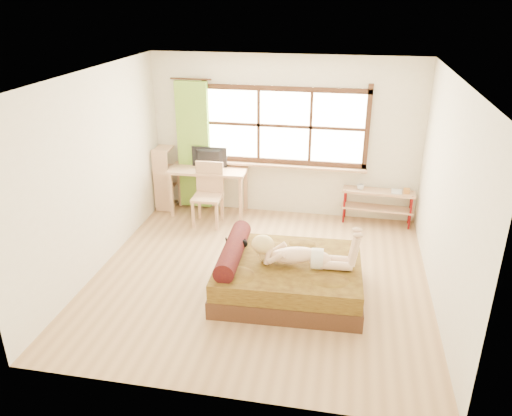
% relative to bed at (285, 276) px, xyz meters
% --- Properties ---
extents(floor, '(4.50, 4.50, 0.00)m').
position_rel_bed_xyz_m(floor, '(-0.39, 0.32, -0.25)').
color(floor, '#9E754C').
rests_on(floor, ground).
extents(ceiling, '(4.50, 4.50, 0.00)m').
position_rel_bed_xyz_m(ceiling, '(-0.39, 0.32, 2.45)').
color(ceiling, white).
rests_on(ceiling, wall_back).
extents(wall_back, '(4.50, 0.00, 4.50)m').
position_rel_bed_xyz_m(wall_back, '(-0.39, 2.57, 1.10)').
color(wall_back, silver).
rests_on(wall_back, floor).
extents(wall_front, '(4.50, 0.00, 4.50)m').
position_rel_bed_xyz_m(wall_front, '(-0.39, -1.93, 1.10)').
color(wall_front, silver).
rests_on(wall_front, floor).
extents(wall_left, '(0.00, 4.50, 4.50)m').
position_rel_bed_xyz_m(wall_left, '(-2.64, 0.32, 1.10)').
color(wall_left, silver).
rests_on(wall_left, floor).
extents(wall_right, '(0.00, 4.50, 4.50)m').
position_rel_bed_xyz_m(wall_right, '(1.86, 0.32, 1.10)').
color(wall_right, silver).
rests_on(wall_right, floor).
extents(window, '(2.80, 0.16, 1.46)m').
position_rel_bed_xyz_m(window, '(-0.39, 2.54, 1.26)').
color(window, '#FFEDBF').
rests_on(window, wall_back).
extents(curtain, '(0.55, 0.10, 2.20)m').
position_rel_bed_xyz_m(curtain, '(-1.94, 2.45, 0.90)').
color(curtain, '#519428').
rests_on(curtain, wall_back).
extents(bed, '(1.89, 1.54, 0.70)m').
position_rel_bed_xyz_m(bed, '(0.00, 0.00, 0.00)').
color(bed, black).
rests_on(bed, floor).
extents(woman, '(1.30, 0.42, 0.55)m').
position_rel_bed_xyz_m(woman, '(0.20, -0.05, 0.49)').
color(woman, beige).
rests_on(woman, bed).
extents(kitten, '(0.28, 0.12, 0.22)m').
position_rel_bed_xyz_m(kitten, '(-0.67, 0.10, 0.32)').
color(kitten, black).
rests_on(kitten, bed).
extents(desk, '(1.33, 0.64, 0.82)m').
position_rel_bed_xyz_m(desk, '(-1.64, 2.27, 0.46)').
color(desk, tan).
rests_on(desk, floor).
extents(monitor, '(0.61, 0.10, 0.35)m').
position_rel_bed_xyz_m(monitor, '(-1.64, 2.32, 0.75)').
color(monitor, black).
rests_on(monitor, desk).
extents(chair, '(0.47, 0.47, 1.03)m').
position_rel_bed_xyz_m(chair, '(-1.55, 1.91, 0.32)').
color(chair, tan).
rests_on(chair, floor).
extents(pipe_shelf, '(1.18, 0.37, 0.66)m').
position_rel_bed_xyz_m(pipe_shelf, '(1.23, 2.39, 0.18)').
color(pipe_shelf, tan).
rests_on(pipe_shelf, floor).
extents(cup, '(0.12, 0.12, 0.09)m').
position_rel_bed_xyz_m(cup, '(0.92, 2.39, 0.38)').
color(cup, gray).
rests_on(cup, pipe_shelf).
extents(book, '(0.18, 0.24, 0.02)m').
position_rel_bed_xyz_m(book, '(1.42, 2.39, 0.34)').
color(book, gray).
rests_on(book, pipe_shelf).
extents(bookshelf, '(0.29, 0.49, 1.13)m').
position_rel_bed_xyz_m(bookshelf, '(-2.47, 2.39, 0.32)').
color(bookshelf, tan).
rests_on(bookshelf, floor).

